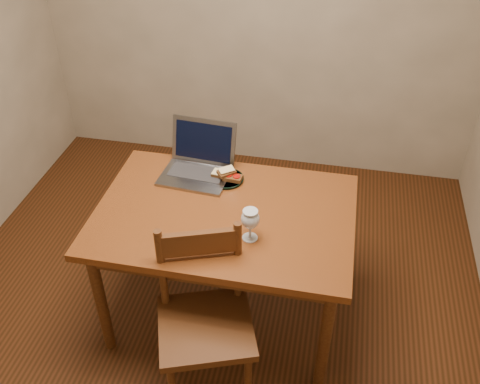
% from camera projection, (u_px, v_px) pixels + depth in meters
% --- Properties ---
extents(floor, '(3.20, 3.20, 0.02)m').
position_uv_depth(floor, '(210.00, 305.00, 3.18)').
color(floor, black).
rests_on(floor, ground).
extents(table, '(1.30, 0.90, 0.74)m').
position_uv_depth(table, '(225.00, 225.00, 2.74)').
color(table, '#46220B').
rests_on(table, floor).
extents(chair, '(0.55, 0.54, 0.47)m').
position_uv_depth(chair, '(205.00, 315.00, 2.47)').
color(chair, '#37190B').
rests_on(chair, floor).
extents(plate, '(0.19, 0.19, 0.02)m').
position_uv_depth(plate, '(226.00, 179.00, 2.90)').
color(plate, black).
rests_on(plate, table).
extents(sandwich_cheese, '(0.11, 0.07, 0.03)m').
position_uv_depth(sandwich_cheese, '(221.00, 174.00, 2.90)').
color(sandwich_cheese, '#381E0C').
rests_on(sandwich_cheese, plate).
extents(sandwich_tomato, '(0.11, 0.07, 0.03)m').
position_uv_depth(sandwich_tomato, '(233.00, 177.00, 2.87)').
color(sandwich_tomato, '#381E0C').
rests_on(sandwich_tomato, plate).
extents(sandwich_top, '(0.11, 0.10, 0.03)m').
position_uv_depth(sandwich_top, '(226.00, 172.00, 2.88)').
color(sandwich_top, '#381E0C').
rests_on(sandwich_top, plate).
extents(milk_glass, '(0.09, 0.09, 0.17)m').
position_uv_depth(milk_glass, '(250.00, 225.00, 2.48)').
color(milk_glass, white).
rests_on(milk_glass, table).
extents(laptop, '(0.39, 0.36, 0.26)m').
position_uv_depth(laptop, '(199.00, 160.00, 2.93)').
color(laptop, slate).
rests_on(laptop, table).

